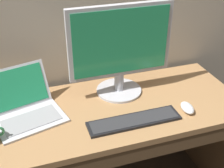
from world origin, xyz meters
The scene contains 5 objects.
desk centered at (0.00, -0.01, 0.54)m, with size 1.52×0.60×0.72m.
laptop_silver centered at (-0.38, 0.07, 0.77)m, with size 0.39×0.38×0.22m.
external_monitor centered at (0.14, 0.12, 0.99)m, with size 0.55×0.25×0.50m.
wired_keyboard centered at (0.12, -0.16, 0.72)m, with size 0.46×0.11×0.02m.
computer_mouse centered at (0.41, -0.15, 0.74)m, with size 0.06×0.10×0.04m, color white.
Camera 1 is at (-0.35, -1.23, 1.63)m, focal length 48.22 mm.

